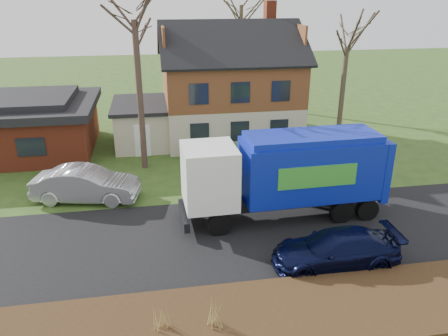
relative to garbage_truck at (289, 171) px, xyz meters
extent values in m
plane|color=#2C4B19|center=(-2.45, -1.41, -2.31)|extent=(120.00, 120.00, 0.00)
cube|color=black|center=(-2.45, -1.41, -2.30)|extent=(80.00, 7.00, 0.02)
cube|color=black|center=(-2.45, -6.71, -2.16)|extent=(80.00, 3.50, 0.30)
cube|color=#C1B29B|center=(-0.45, 12.59, -0.96)|extent=(9.00, 7.50, 2.70)
cube|color=#572918|center=(-0.45, 12.59, 1.79)|extent=(9.00, 7.50, 2.80)
cube|color=maroon|center=(2.55, 13.59, 6.16)|extent=(0.70, 0.90, 1.60)
cube|color=#C1B29B|center=(-6.65, 12.09, -1.01)|extent=(3.50, 5.50, 2.60)
cube|color=black|center=(-6.65, 12.09, 0.41)|extent=(3.90, 5.90, 0.24)
cube|color=maroon|center=(-14.45, 11.59, -0.91)|extent=(9.00, 7.50, 2.80)
cube|color=black|center=(-14.45, 11.59, 0.74)|extent=(9.80, 8.20, 0.50)
cube|color=black|center=(-14.45, 11.59, 1.19)|extent=(7.00, 6.00, 0.40)
cylinder|color=black|center=(-3.38, -1.13, -1.79)|extent=(1.04, 0.37, 1.03)
cylinder|color=black|center=(-3.44, 0.94, -1.79)|extent=(1.04, 0.37, 1.03)
cylinder|color=black|center=(2.25, -0.97, -1.79)|extent=(1.04, 0.37, 1.03)
cylinder|color=black|center=(2.19, 1.10, -1.79)|extent=(1.04, 0.37, 1.03)
cylinder|color=black|center=(3.53, -0.94, -1.79)|extent=(1.04, 0.37, 1.03)
cylinder|color=black|center=(3.47, 1.14, -1.79)|extent=(1.04, 0.37, 1.03)
cube|color=black|center=(0.05, 0.00, -1.47)|extent=(8.52, 1.43, 0.35)
cube|color=white|center=(-3.65, -0.10, 0.06)|extent=(2.34, 2.53, 2.67)
cube|color=black|center=(-4.74, -0.13, 0.21)|extent=(0.14, 2.17, 0.89)
cube|color=black|center=(-4.84, -0.14, -1.76)|extent=(0.32, 2.47, 0.44)
cube|color=#0D1FA1|center=(0.99, 0.03, 0.06)|extent=(6.29, 2.64, 2.67)
cube|color=#0D1FA1|center=(0.99, 0.03, 1.55)|extent=(5.98, 2.34, 0.30)
cube|color=#0D1FA1|center=(4.19, 0.12, -0.03)|extent=(0.42, 2.53, 2.86)
cube|color=green|center=(0.87, -1.23, 0.16)|extent=(3.56, 0.14, 0.99)
cube|color=green|center=(0.80, 1.28, 0.16)|extent=(3.56, 0.14, 0.99)
imported|color=#ADAFB5|center=(-9.44, 3.34, -1.45)|extent=(5.48, 2.84, 1.72)
imported|color=black|center=(0.61, -4.14, -1.60)|extent=(4.91, 2.06, 1.41)
cylinder|color=#423027|center=(-6.57, 7.37, 1.92)|extent=(0.35, 0.35, 8.45)
cylinder|color=#463A2A|center=(5.87, 7.94, 1.06)|extent=(0.31, 0.31, 6.74)
cylinder|color=#453B29|center=(2.19, 21.54, 2.07)|extent=(0.33, 0.33, 8.76)
cone|color=tan|center=(-6.07, -6.76, -1.59)|extent=(0.04, 0.04, 0.84)
cone|color=tan|center=(-6.21, -6.76, -1.59)|extent=(0.04, 0.04, 0.84)
cone|color=tan|center=(-5.93, -6.76, -1.59)|extent=(0.04, 0.04, 0.84)
cone|color=tan|center=(-6.07, -6.65, -1.59)|extent=(0.04, 0.04, 0.84)
cone|color=tan|center=(-6.07, -6.87, -1.59)|extent=(0.04, 0.04, 0.84)
cone|color=#9C8744|center=(-4.42, -6.97, -1.51)|extent=(0.04, 0.04, 0.99)
cone|color=#9C8744|center=(-4.58, -6.97, -1.51)|extent=(0.04, 0.04, 0.99)
cone|color=#9C8744|center=(-4.27, -6.97, -1.51)|extent=(0.04, 0.04, 0.99)
cone|color=#9C8744|center=(-4.42, -6.85, -1.51)|extent=(0.04, 0.04, 0.99)
cone|color=#9C8744|center=(-4.42, -7.10, -1.51)|extent=(0.04, 0.04, 0.99)
camera|label=1|loc=(-5.97, -17.45, 7.52)|focal=35.00mm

